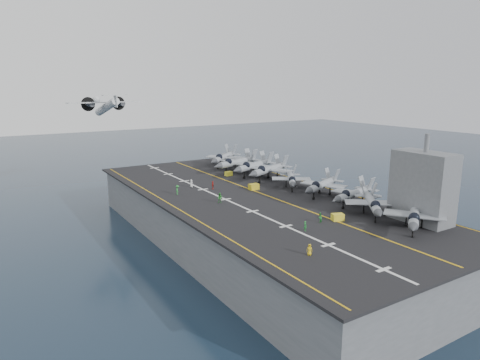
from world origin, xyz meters
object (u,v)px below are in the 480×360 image
transport_plane (107,107)px  fighter_jet_0 (414,215)px  island_superstructure (423,179)px  tow_cart_a (338,217)px

transport_plane → fighter_jet_0: bearing=-72.6°
island_superstructure → fighter_jet_0: bearing=-155.1°
tow_cart_a → transport_plane: transport_plane is taller
fighter_jet_0 → tow_cart_a: bearing=125.6°
island_superstructure → tow_cart_a: island_superstructure is taller
island_superstructure → tow_cart_a: bearing=146.1°
fighter_jet_0 → transport_plane: 87.54m
island_superstructure → fighter_jet_0: island_superstructure is taller
island_superstructure → tow_cart_a: 15.53m
island_superstructure → fighter_jet_0: 7.06m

